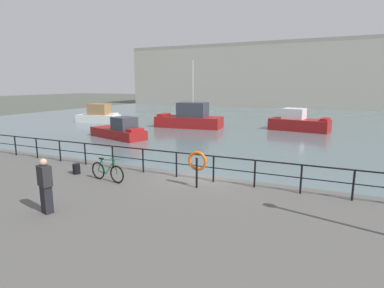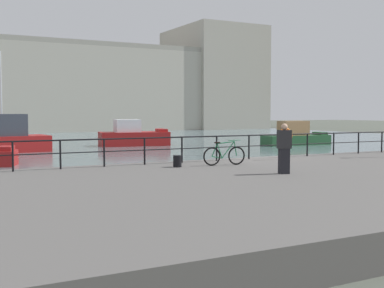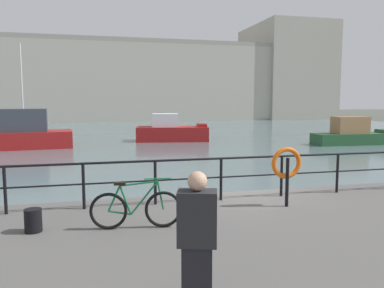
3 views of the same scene
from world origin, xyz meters
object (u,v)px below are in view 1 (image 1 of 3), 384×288
(moored_red_daysailer, at_px, (190,118))
(life_ring_stand, at_px, (197,162))
(moored_harbor_tender, at_px, (99,115))
(harbor_building, at_px, (342,74))
(moored_small_launch, at_px, (120,131))
(standing_person, at_px, (45,185))
(moored_cabin_cruiser, at_px, (299,123))
(mooring_bollard, at_px, (76,169))
(parked_bicycle, at_px, (107,172))

(moored_red_daysailer, bearing_deg, life_ring_stand, 110.01)
(moored_red_daysailer, height_order, moored_harbor_tender, moored_red_daysailer)
(harbor_building, relative_size, moored_harbor_tender, 14.09)
(moored_small_launch, height_order, standing_person, standing_person)
(moored_cabin_cruiser, relative_size, mooring_bollard, 13.82)
(moored_cabin_cruiser, xyz_separation_m, life_ring_stand, (-1.59, -22.54, 0.94))
(moored_red_daysailer, bearing_deg, parked_bicycle, 100.56)
(moored_small_launch, bearing_deg, mooring_bollard, -42.95)
(harbor_building, xyz_separation_m, moored_cabin_cruiser, (-4.51, -37.77, -5.88))
(life_ring_stand, distance_m, standing_person, 5.14)
(parked_bicycle, distance_m, standing_person, 3.29)
(life_ring_stand, bearing_deg, parked_bicycle, -167.81)
(moored_small_launch, bearing_deg, moored_harbor_tender, 156.25)
(moored_small_launch, distance_m, moored_harbor_tender, 12.60)
(moored_harbor_tender, height_order, life_ring_stand, moored_harbor_tender)
(moored_harbor_tender, relative_size, standing_person, 3.21)
(parked_bicycle, distance_m, life_ring_stand, 3.72)
(parked_bicycle, relative_size, standing_person, 1.04)
(standing_person, bearing_deg, parked_bicycle, -155.72)
(moored_harbor_tender, bearing_deg, standing_person, -60.06)
(parked_bicycle, height_order, life_ring_stand, life_ring_stand)
(moored_small_launch, height_order, life_ring_stand, life_ring_stand)
(parked_bicycle, bearing_deg, moored_small_launch, 132.55)
(harbor_building, bearing_deg, parked_bicycle, -99.02)
(mooring_bollard, bearing_deg, moored_harbor_tender, 128.67)
(moored_red_daysailer, bearing_deg, moored_cabin_cruiser, -173.22)
(parked_bicycle, bearing_deg, moored_red_daysailer, 112.95)
(harbor_building, xyz_separation_m, mooring_bollard, (-11.60, -60.81, -5.70))
(harbor_building, height_order, moored_small_launch, harbor_building)
(moored_cabin_cruiser, bearing_deg, moored_small_launch, -131.54)
(moored_cabin_cruiser, xyz_separation_m, moored_harbor_tender, (-23.24, -2.86, 0.06))
(mooring_bollard, bearing_deg, life_ring_stand, 5.26)
(moored_red_daysailer, height_order, life_ring_stand, moored_red_daysailer)
(moored_harbor_tender, distance_m, standing_person, 30.03)
(moored_cabin_cruiser, distance_m, parked_bicycle, 23.89)
(moored_cabin_cruiser, height_order, mooring_bollard, moored_cabin_cruiser)
(life_ring_stand, bearing_deg, harbor_building, 84.22)
(parked_bicycle, distance_m, mooring_bollard, 1.93)
(moored_small_launch, relative_size, life_ring_stand, 4.41)
(harbor_building, height_order, parked_bicycle, harbor_building)
(moored_small_launch, xyz_separation_m, parked_bicycle, (8.61, -12.14, 0.52))
(moored_cabin_cruiser, relative_size, moored_harbor_tender, 1.12)
(moored_cabin_cruiser, xyz_separation_m, moored_small_launch, (-13.79, -11.18, -0.16))
(moored_harbor_tender, bearing_deg, parked_bicycle, -56.51)
(standing_person, bearing_deg, life_ring_stand, 158.98)
(life_ring_stand, bearing_deg, moored_small_launch, 137.01)
(moored_red_daysailer, relative_size, moored_cabin_cruiser, 1.21)
(harbor_building, distance_m, moored_small_launch, 52.60)
(moored_cabin_cruiser, height_order, parked_bicycle, moored_cabin_cruiser)
(moored_small_launch, bearing_deg, parked_bicycle, -37.07)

